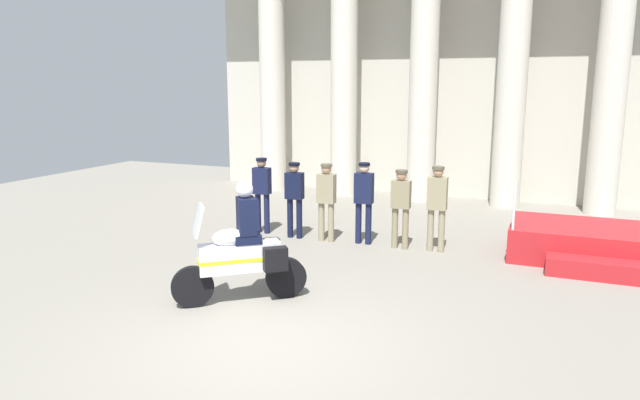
% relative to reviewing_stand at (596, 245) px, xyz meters
% --- Properties ---
extents(ground_plane, '(28.00, 28.00, 0.00)m').
position_rel_reviewing_stand_xyz_m(ground_plane, '(-4.16, -5.64, -0.31)').
color(ground_plane, gray).
extents(colonnade_backdrop, '(13.74, 1.64, 7.26)m').
position_rel_reviewing_stand_xyz_m(colonnade_backdrop, '(-4.46, 5.13, 3.54)').
color(colonnade_backdrop, beige).
rests_on(colonnade_backdrop, ground_plane).
extents(reviewing_stand, '(3.11, 2.35, 1.55)m').
position_rel_reviewing_stand_xyz_m(reviewing_stand, '(0.00, 0.00, 0.00)').
color(reviewing_stand, '#B21E23').
rests_on(reviewing_stand, ground_plane).
extents(officer_in_row_0, '(0.39, 0.24, 1.70)m').
position_rel_reviewing_stand_xyz_m(officer_in_row_0, '(-6.88, -0.52, 0.69)').
color(officer_in_row_0, '#141938').
rests_on(officer_in_row_0, ground_plane).
extents(officer_in_row_1, '(0.39, 0.24, 1.66)m').
position_rel_reviewing_stand_xyz_m(officer_in_row_1, '(-6.02, -0.64, 0.67)').
color(officer_in_row_1, black).
rests_on(officer_in_row_1, ground_plane).
extents(officer_in_row_2, '(0.39, 0.24, 1.67)m').
position_rel_reviewing_stand_xyz_m(officer_in_row_2, '(-5.27, -0.65, 0.67)').
color(officer_in_row_2, gray).
rests_on(officer_in_row_2, ground_plane).
extents(officer_in_row_3, '(0.39, 0.24, 1.72)m').
position_rel_reviewing_stand_xyz_m(officer_in_row_3, '(-4.48, -0.52, 0.70)').
color(officer_in_row_3, '#141938').
rests_on(officer_in_row_3, ground_plane).
extents(officer_in_row_4, '(0.39, 0.24, 1.62)m').
position_rel_reviewing_stand_xyz_m(officer_in_row_4, '(-3.67, -0.58, 0.65)').
color(officer_in_row_4, '#847A5B').
rests_on(officer_in_row_4, ground_plane).
extents(officer_in_row_5, '(0.39, 0.24, 1.73)m').
position_rel_reviewing_stand_xyz_m(officer_in_row_5, '(-2.95, -0.52, 0.71)').
color(officer_in_row_5, gray).
rests_on(officer_in_row_5, ground_plane).
extents(motorcycle_with_rider, '(1.68, 1.43, 1.90)m').
position_rel_reviewing_stand_xyz_m(motorcycle_with_rider, '(-5.12, -4.40, 0.48)').
color(motorcycle_with_rider, black).
rests_on(motorcycle_with_rider, ground_plane).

